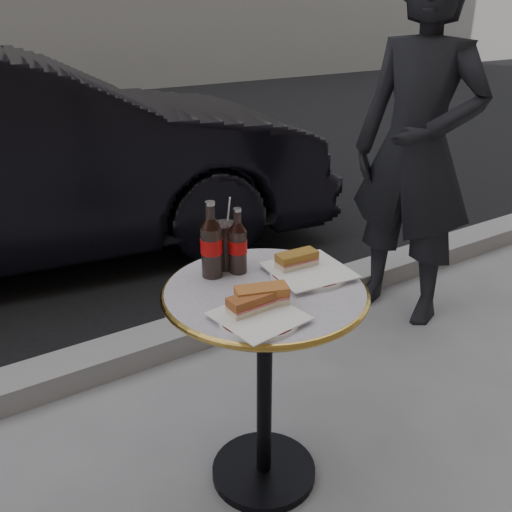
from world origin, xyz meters
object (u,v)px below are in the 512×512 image
pedestrian (417,151)px  cola_bottle_left (211,239)px  bistro_table (264,389)px  plate_left (259,319)px  plate_right (309,273)px  cola_glass (225,245)px  parked_car (3,159)px  cola_bottle_right (238,241)px

pedestrian → cola_bottle_left: bearing=-92.7°
bistro_table → cola_bottle_left: 0.52m
pedestrian → bistro_table: bearing=-85.3°
plate_left → plate_right: (0.28, 0.15, 0.00)m
plate_right → cola_bottle_left: 0.32m
bistro_table → cola_glass: 0.48m
plate_left → parked_car: size_ratio=0.06×
cola_glass → parked_car: (-0.27, 2.19, -0.16)m
bistro_table → cola_glass: (-0.03, 0.19, 0.44)m
bistro_table → parked_car: (-0.30, 2.38, 0.28)m
pedestrian → cola_glass: bearing=-93.2°
bistro_table → plate_left: (-0.12, -0.15, 0.37)m
parked_car → bistro_table: bearing=-164.9°
pedestrian → plate_left: bearing=-82.2°
cola_glass → pedestrian: size_ratio=0.09×
parked_car → pedestrian: pedestrian is taller
parked_car → pedestrian: bearing=-130.9°
plate_right → cola_glass: bearing=135.8°
bistro_table → pedestrian: 1.48m
cola_glass → pedestrian: 1.35m
cola_glass → plate_left: bearing=-105.0°
bistro_table → pedestrian: bearing=25.0°
cola_bottle_right → parked_car: parked_car is taller
bistro_table → cola_bottle_right: cola_bottle_right is taller
bistro_table → plate_right: size_ratio=2.97×
plate_right → cola_bottle_left: (-0.26, 0.16, 0.12)m
cola_glass → cola_bottle_right: bearing=-70.1°
bistro_table → cola_bottle_right: (-0.01, 0.14, 0.47)m
plate_left → parked_car: bearing=94.0°
cola_bottle_left → cola_glass: cola_bottle_left is taller
bistro_table → cola_glass: size_ratio=4.77×
plate_right → cola_glass: size_ratio=1.60×
cola_bottle_right → pedestrian: size_ratio=0.12×
cola_bottle_right → parked_car: size_ratio=0.05×
bistro_table → parked_car: size_ratio=0.19×
bistro_table → cola_bottle_right: size_ratio=3.44×
cola_bottle_right → plate_left: bearing=-110.8°
cola_bottle_right → cola_glass: 0.06m
cola_glass → plate_right: bearing=-44.2°
plate_right → pedestrian: pedestrian is taller
cola_glass → parked_car: bearing=97.0°
plate_left → parked_car: 2.54m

